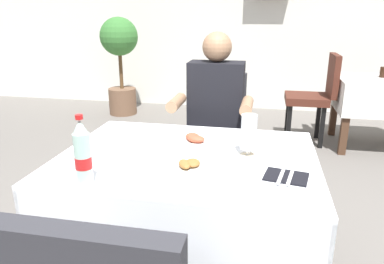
{
  "coord_description": "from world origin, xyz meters",
  "views": [
    {
      "loc": [
        0.36,
        -1.57,
        1.36
      ],
      "look_at": [
        0.02,
        0.08,
        0.81
      ],
      "focal_mm": 34.0,
      "sensor_mm": 36.0,
      "label": 1
    }
  ],
  "objects_px": {
    "main_dining_table": "(188,186)",
    "background_table_tumbler": "(383,72)",
    "napkin_cutlery_set": "(286,176)",
    "potted_plant_corner": "(120,56)",
    "beer_glass_left": "(249,134)",
    "cola_bottle_primary": "(83,155)",
    "plate_far_diner": "(194,141)",
    "chair_far_diner_seat": "(213,135)",
    "background_dining_table": "(377,97)",
    "background_chair_left": "(316,93)",
    "seated_diner_far": "(215,118)",
    "plate_near_camera": "(188,170)"
  },
  "relations": [
    {
      "from": "cola_bottle_primary",
      "to": "plate_near_camera",
      "type": "bearing_deg",
      "value": 28.15
    },
    {
      "from": "chair_far_diner_seat",
      "to": "napkin_cutlery_set",
      "type": "height_order",
      "value": "chair_far_diner_seat"
    },
    {
      "from": "main_dining_table",
      "to": "napkin_cutlery_set",
      "type": "height_order",
      "value": "napkin_cutlery_set"
    },
    {
      "from": "plate_far_diner",
      "to": "beer_glass_left",
      "type": "height_order",
      "value": "beer_glass_left"
    },
    {
      "from": "beer_glass_left",
      "to": "background_chair_left",
      "type": "height_order",
      "value": "background_chair_left"
    },
    {
      "from": "chair_far_diner_seat",
      "to": "seated_diner_far",
      "type": "xyz_separation_m",
      "value": [
        0.02,
        -0.11,
        0.16
      ]
    },
    {
      "from": "seated_diner_far",
      "to": "background_dining_table",
      "type": "distance_m",
      "value": 2.27
    },
    {
      "from": "cola_bottle_primary",
      "to": "background_chair_left",
      "type": "distance_m",
      "value": 3.11
    },
    {
      "from": "seated_diner_far",
      "to": "chair_far_diner_seat",
      "type": "bearing_deg",
      "value": 101.79
    },
    {
      "from": "potted_plant_corner",
      "to": "main_dining_table",
      "type": "bearing_deg",
      "value": -62.99
    },
    {
      "from": "plate_near_camera",
      "to": "cola_bottle_primary",
      "type": "relative_size",
      "value": 0.9
    },
    {
      "from": "plate_far_diner",
      "to": "potted_plant_corner",
      "type": "xyz_separation_m",
      "value": [
        -1.64,
        3.06,
        0.07
      ]
    },
    {
      "from": "plate_near_camera",
      "to": "potted_plant_corner",
      "type": "xyz_separation_m",
      "value": [
        -1.68,
        3.4,
        0.07
      ]
    },
    {
      "from": "chair_far_diner_seat",
      "to": "background_table_tumbler",
      "type": "distance_m",
      "value": 2.29
    },
    {
      "from": "plate_near_camera",
      "to": "beer_glass_left",
      "type": "xyz_separation_m",
      "value": [
        0.24,
        0.24,
        0.1
      ]
    },
    {
      "from": "plate_near_camera",
      "to": "napkin_cutlery_set",
      "type": "relative_size",
      "value": 1.29
    },
    {
      "from": "plate_near_camera",
      "to": "background_dining_table",
      "type": "xyz_separation_m",
      "value": [
        1.45,
        2.66,
        -0.21
      ]
    },
    {
      "from": "main_dining_table",
      "to": "cola_bottle_primary",
      "type": "xyz_separation_m",
      "value": [
        -0.32,
        -0.39,
        0.29
      ]
    },
    {
      "from": "seated_diner_far",
      "to": "potted_plant_corner",
      "type": "bearing_deg",
      "value": 123.9
    },
    {
      "from": "beer_glass_left",
      "to": "napkin_cutlery_set",
      "type": "xyz_separation_m",
      "value": [
        0.17,
        -0.21,
        -0.1
      ]
    },
    {
      "from": "main_dining_table",
      "to": "background_chair_left",
      "type": "distance_m",
      "value": 2.62
    },
    {
      "from": "cola_bottle_primary",
      "to": "background_table_tumbler",
      "type": "xyz_separation_m",
      "value": [
        1.85,
        2.92,
        -0.07
      ]
    },
    {
      "from": "napkin_cutlery_set",
      "to": "potted_plant_corner",
      "type": "bearing_deg",
      "value": 121.62
    },
    {
      "from": "background_table_tumbler",
      "to": "napkin_cutlery_set",
      "type": "bearing_deg",
      "value": -111.96
    },
    {
      "from": "main_dining_table",
      "to": "plate_far_diner",
      "type": "height_order",
      "value": "plate_far_diner"
    },
    {
      "from": "background_table_tumbler",
      "to": "main_dining_table",
      "type": "bearing_deg",
      "value": -121.15
    },
    {
      "from": "main_dining_table",
      "to": "potted_plant_corner",
      "type": "bearing_deg",
      "value": 117.01
    },
    {
      "from": "plate_near_camera",
      "to": "beer_glass_left",
      "type": "bearing_deg",
      "value": 45.5
    },
    {
      "from": "plate_near_camera",
      "to": "background_table_tumbler",
      "type": "xyz_separation_m",
      "value": [
        1.49,
        2.73,
        0.04
      ]
    },
    {
      "from": "background_dining_table",
      "to": "plate_near_camera",
      "type": "bearing_deg",
      "value": -118.56
    },
    {
      "from": "cola_bottle_primary",
      "to": "background_dining_table",
      "type": "relative_size",
      "value": 0.35
    },
    {
      "from": "seated_diner_far",
      "to": "background_chair_left",
      "type": "distance_m",
      "value": 1.93
    },
    {
      "from": "beer_glass_left",
      "to": "cola_bottle_primary",
      "type": "height_order",
      "value": "cola_bottle_primary"
    },
    {
      "from": "napkin_cutlery_set",
      "to": "main_dining_table",
      "type": "bearing_deg",
      "value": 159.36
    },
    {
      "from": "main_dining_table",
      "to": "plate_far_diner",
      "type": "bearing_deg",
      "value": 89.88
    },
    {
      "from": "plate_far_diner",
      "to": "background_table_tumbler",
      "type": "xyz_separation_m",
      "value": [
        1.53,
        2.39,
        0.04
      ]
    },
    {
      "from": "background_dining_table",
      "to": "potted_plant_corner",
      "type": "xyz_separation_m",
      "value": [
        -3.12,
        0.74,
        0.28
      ]
    },
    {
      "from": "chair_far_diner_seat",
      "to": "background_chair_left",
      "type": "height_order",
      "value": "same"
    },
    {
      "from": "plate_near_camera",
      "to": "main_dining_table",
      "type": "bearing_deg",
      "value": 101.93
    },
    {
      "from": "beer_glass_left",
      "to": "background_table_tumbler",
      "type": "bearing_deg",
      "value": 63.25
    },
    {
      "from": "plate_near_camera",
      "to": "plate_far_diner",
      "type": "distance_m",
      "value": 0.34
    },
    {
      "from": "main_dining_table",
      "to": "background_table_tumbler",
      "type": "distance_m",
      "value": 2.97
    },
    {
      "from": "cola_bottle_primary",
      "to": "napkin_cutlery_set",
      "type": "relative_size",
      "value": 1.44
    },
    {
      "from": "chair_far_diner_seat",
      "to": "plate_near_camera",
      "type": "relative_size",
      "value": 3.83
    },
    {
      "from": "plate_far_diner",
      "to": "background_chair_left",
      "type": "bearing_deg",
      "value": 69.29
    },
    {
      "from": "plate_near_camera",
      "to": "plate_far_diner",
      "type": "xyz_separation_m",
      "value": [
        -0.04,
        0.34,
        0.0
      ]
    },
    {
      "from": "background_table_tumbler",
      "to": "potted_plant_corner",
      "type": "height_order",
      "value": "potted_plant_corner"
    },
    {
      "from": "chair_far_diner_seat",
      "to": "background_dining_table",
      "type": "relative_size",
      "value": 1.2
    },
    {
      "from": "background_chair_left",
      "to": "potted_plant_corner",
      "type": "height_order",
      "value": "potted_plant_corner"
    },
    {
      "from": "background_dining_table",
      "to": "potted_plant_corner",
      "type": "relative_size",
      "value": 0.61
    }
  ]
}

